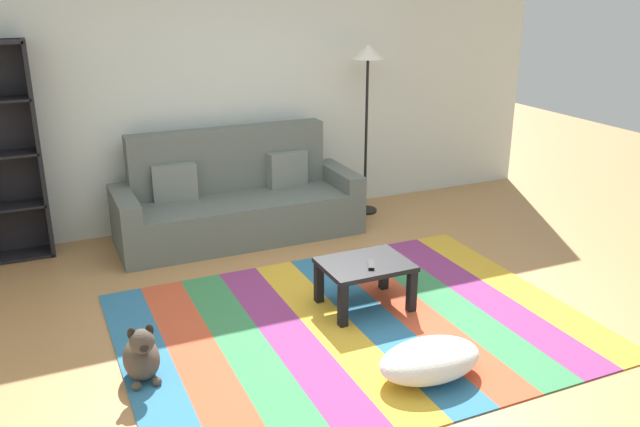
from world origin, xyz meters
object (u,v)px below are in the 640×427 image
Objects in this scene: coffee_table at (365,271)px; tv_remote at (371,265)px; standing_lamp at (368,74)px; pouf at (430,360)px; couch at (237,202)px; dog at (142,356)px.

tv_remote is at bearing -84.86° from coffee_table.
coffee_table is 2.46m from standing_lamp.
pouf is 3.39m from standing_lamp.
standing_lamp reaches higher than coffee_table.
couch is at bearing 129.40° from tv_remote.
standing_lamp is 2.49m from tv_remote.
coffee_table is 0.11m from tv_remote.
tv_remote is (0.01, -0.08, 0.08)m from coffee_table.
dog is at bearing -145.92° from tv_remote.
dog reaches higher than tv_remote.
coffee_table is 1.71m from dog.
pouf is 1.76m from dog.
standing_lamp reaches higher than dog.
couch is 15.07× the size of tv_remote.
standing_lamp is (1.43, 0.11, 1.10)m from couch.
coffee_table is at bearing 9.67° from dog.
tv_remote is at bearing 84.87° from pouf.
pouf is 1.69× the size of dog.
tv_remote reaches higher than coffee_table.
pouf is at bearing -68.04° from tv_remote.
couch is 3.53× the size of coffee_table.
standing_lamp is (1.02, 1.93, 1.14)m from coffee_table.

